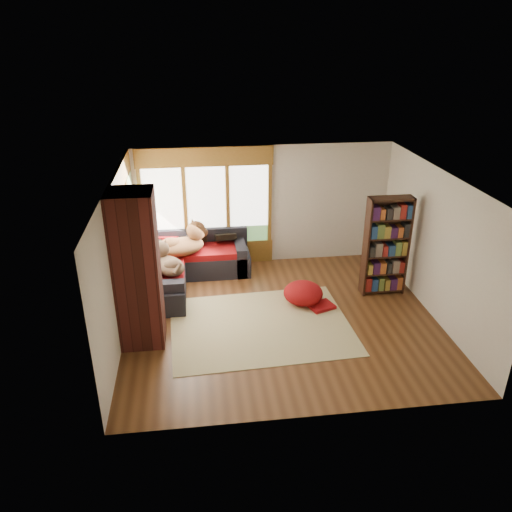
{
  "coord_description": "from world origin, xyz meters",
  "views": [
    {
      "loc": [
        -1.42,
        -7.58,
        4.8
      ],
      "look_at": [
        -0.37,
        0.7,
        0.95
      ],
      "focal_mm": 35.0,
      "sensor_mm": 36.0,
      "label": 1
    }
  ],
  "objects_px": {
    "bookshelf": "(386,246)",
    "dog_brindle": "(167,262)",
    "sectional_sofa": "(173,269)",
    "area_rug": "(261,325)",
    "pouf": "(303,293)",
    "dog_tan": "(184,243)",
    "brick_chimney": "(137,270)"
  },
  "relations": [
    {
      "from": "bookshelf",
      "to": "dog_tan",
      "type": "xyz_separation_m",
      "value": [
        -3.83,
        1.05,
        -0.16
      ]
    },
    {
      "from": "sectional_sofa",
      "to": "dog_tan",
      "type": "relative_size",
      "value": 1.91
    },
    {
      "from": "bookshelf",
      "to": "pouf",
      "type": "xyz_separation_m",
      "value": [
        -1.63,
        -0.22,
        -0.77
      ]
    },
    {
      "from": "dog_tan",
      "to": "pouf",
      "type": "bearing_deg",
      "value": -51.72
    },
    {
      "from": "dog_tan",
      "to": "dog_brindle",
      "type": "relative_size",
      "value": 1.2
    },
    {
      "from": "sectional_sofa",
      "to": "area_rug",
      "type": "bearing_deg",
      "value": -50.47
    },
    {
      "from": "sectional_sofa",
      "to": "area_rug",
      "type": "xyz_separation_m",
      "value": [
        1.55,
        -1.88,
        -0.3
      ]
    },
    {
      "from": "bookshelf",
      "to": "dog_brindle",
      "type": "distance_m",
      "value": 4.18
    },
    {
      "from": "pouf",
      "to": "dog_brindle",
      "type": "bearing_deg",
      "value": 168.77
    },
    {
      "from": "brick_chimney",
      "to": "sectional_sofa",
      "type": "relative_size",
      "value": 1.18
    },
    {
      "from": "sectional_sofa",
      "to": "area_rug",
      "type": "distance_m",
      "value": 2.46
    },
    {
      "from": "area_rug",
      "to": "pouf",
      "type": "distance_m",
      "value": 1.18
    },
    {
      "from": "brick_chimney",
      "to": "pouf",
      "type": "relative_size",
      "value": 3.47
    },
    {
      "from": "bookshelf",
      "to": "pouf",
      "type": "bearing_deg",
      "value": -172.26
    },
    {
      "from": "dog_brindle",
      "to": "sectional_sofa",
      "type": "bearing_deg",
      "value": -34.34
    },
    {
      "from": "brick_chimney",
      "to": "area_rug",
      "type": "bearing_deg",
      "value": 4.78
    },
    {
      "from": "brick_chimney",
      "to": "area_rug",
      "type": "relative_size",
      "value": 0.83
    },
    {
      "from": "bookshelf",
      "to": "pouf",
      "type": "height_order",
      "value": "bookshelf"
    },
    {
      "from": "pouf",
      "to": "dog_brindle",
      "type": "xyz_separation_m",
      "value": [
        -2.53,
        0.5,
        0.56
      ]
    },
    {
      "from": "pouf",
      "to": "dog_brindle",
      "type": "distance_m",
      "value": 2.64
    },
    {
      "from": "bookshelf",
      "to": "dog_brindle",
      "type": "xyz_separation_m",
      "value": [
        -4.17,
        0.28,
        -0.21
      ]
    },
    {
      "from": "dog_tan",
      "to": "dog_brindle",
      "type": "height_order",
      "value": "dog_tan"
    },
    {
      "from": "area_rug",
      "to": "dog_brindle",
      "type": "bearing_deg",
      "value": 143.14
    },
    {
      "from": "sectional_sofa",
      "to": "brick_chimney",
      "type": "bearing_deg",
      "value": -102.26
    },
    {
      "from": "sectional_sofa",
      "to": "bookshelf",
      "type": "relative_size",
      "value": 1.12
    },
    {
      "from": "area_rug",
      "to": "dog_tan",
      "type": "relative_size",
      "value": 2.71
    },
    {
      "from": "sectional_sofa",
      "to": "bookshelf",
      "type": "xyz_separation_m",
      "value": [
        4.09,
        -0.95,
        0.68
      ]
    },
    {
      "from": "brick_chimney",
      "to": "dog_brindle",
      "type": "xyz_separation_m",
      "value": [
        0.37,
        1.38,
        -0.53
      ]
    },
    {
      "from": "brick_chimney",
      "to": "pouf",
      "type": "height_order",
      "value": "brick_chimney"
    },
    {
      "from": "bookshelf",
      "to": "brick_chimney",
      "type": "bearing_deg",
      "value": -166.36
    },
    {
      "from": "area_rug",
      "to": "bookshelf",
      "type": "distance_m",
      "value": 2.88
    },
    {
      "from": "sectional_sofa",
      "to": "bookshelf",
      "type": "height_order",
      "value": "bookshelf"
    }
  ]
}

